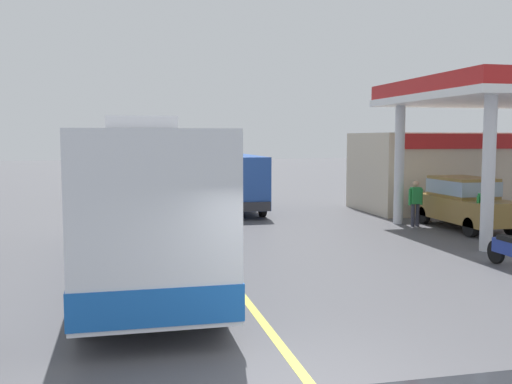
% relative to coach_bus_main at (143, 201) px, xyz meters
% --- Properties ---
extents(ground, '(120.00, 120.00, 0.00)m').
position_rel_coach_bus_main_xyz_m(ground, '(1.88, 12.95, -1.72)').
color(ground, '#4C4C51').
extents(lane_divider_stripe, '(0.16, 50.00, 0.01)m').
position_rel_coach_bus_main_xyz_m(lane_divider_stripe, '(1.88, 7.95, -1.72)').
color(lane_divider_stripe, '#D8CC4C').
rests_on(lane_divider_stripe, ground).
extents(coach_bus_main, '(2.60, 11.04, 3.69)m').
position_rel_coach_bus_main_xyz_m(coach_bus_main, '(0.00, 0.00, 0.00)').
color(coach_bus_main, silver).
rests_on(coach_bus_main, ground).
extents(gas_station_roadside, '(9.10, 11.95, 5.10)m').
position_rel_coach_bus_main_xyz_m(gas_station_roadside, '(13.24, 7.60, 0.91)').
color(gas_station_roadside, '#B21E1E').
rests_on(gas_station_roadside, ground).
extents(car_at_pump, '(1.70, 4.20, 1.82)m').
position_rel_coach_bus_main_xyz_m(car_at_pump, '(11.21, 4.45, -0.71)').
color(car_at_pump, olive).
rests_on(car_at_pump, ground).
extents(minibus_opposing_lane, '(2.04, 6.13, 2.44)m').
position_rel_coach_bus_main_xyz_m(minibus_opposing_lane, '(4.17, 11.10, -0.25)').
color(minibus_opposing_lane, '#264C9E').
rests_on(minibus_opposing_lane, ground).
extents(motorcycle_parked_forecourt, '(0.55, 1.80, 0.92)m').
position_rel_coach_bus_main_xyz_m(motorcycle_parked_forecourt, '(8.77, -1.43, -1.28)').
color(motorcycle_parked_forecourt, black).
rests_on(motorcycle_parked_forecourt, ground).
extents(pedestrian_near_pump, '(0.55, 0.22, 1.66)m').
position_rel_coach_bus_main_xyz_m(pedestrian_near_pump, '(9.83, 5.34, -0.79)').
color(pedestrian_near_pump, '#33333F').
rests_on(pedestrian_near_pump, ground).
extents(pedestrian_by_shop, '(0.55, 0.22, 1.66)m').
position_rel_coach_bus_main_xyz_m(pedestrian_by_shop, '(10.82, 2.70, -0.79)').
color(pedestrian_by_shop, '#33333F').
rests_on(pedestrian_by_shop, ground).
extents(car_trailing_behind_bus, '(1.70, 4.20, 1.82)m').
position_rel_coach_bus_main_xyz_m(car_trailing_behind_bus, '(-0.65, 16.89, -0.71)').
color(car_trailing_behind_bus, olive).
rests_on(car_trailing_behind_bus, ground).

